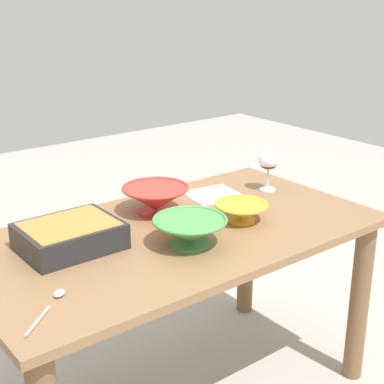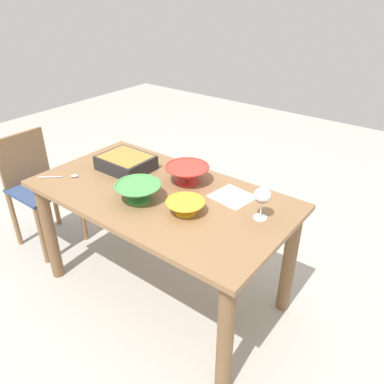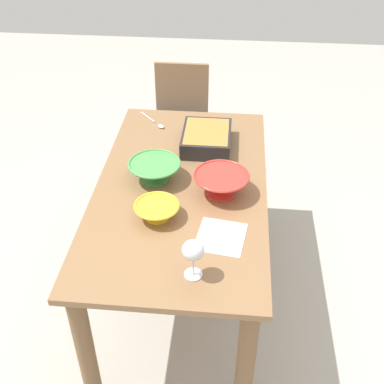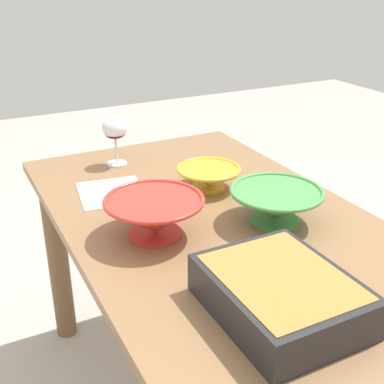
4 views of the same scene
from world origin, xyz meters
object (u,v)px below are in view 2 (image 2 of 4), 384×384
object	(u,v)px
dining_table	(161,212)
serving_bowl	(186,206)
chair	(37,185)
mixing_bowl	(187,173)
casserole_dish	(126,162)
wine_glass	(262,197)
small_bowl	(138,191)
napkin	(232,197)
serving_spoon	(66,176)

from	to	relation	value
dining_table	serving_bowl	size ratio (longest dim) A/B	7.45
chair	mixing_bowl	xyz separation A→B (m)	(1.13, 0.32, 0.32)
casserole_dish	mixing_bowl	distance (m)	0.42
chair	wine_glass	world-z (taller)	wine_glass
small_bowl	napkin	distance (m)	0.51
wine_glass	mixing_bowl	bearing A→B (deg)	171.39
chair	napkin	bearing A→B (deg)	13.14
wine_glass	napkin	bearing A→B (deg)	156.98
casserole_dish	chair	bearing A→B (deg)	-162.75
dining_table	mixing_bowl	world-z (taller)	mixing_bowl
mixing_bowl	napkin	xyz separation A→B (m)	(0.30, 0.02, -0.06)
serving_spoon	mixing_bowl	bearing A→B (deg)	32.73
chair	serving_bowl	world-z (taller)	chair
wine_glass	casserole_dish	xyz separation A→B (m)	(-0.94, -0.02, -0.07)
wine_glass	chair	bearing A→B (deg)	-171.75
dining_table	napkin	distance (m)	0.43
wine_glass	serving_spoon	bearing A→B (deg)	-164.54
casserole_dish	serving_spoon	xyz separation A→B (m)	(-0.20, -0.30, -0.04)
dining_table	napkin	world-z (taller)	napkin
dining_table	serving_spoon	size ratio (longest dim) A/B	7.88
small_bowl	serving_spoon	bearing A→B (deg)	-172.01
casserole_dish	serving_bowl	world-z (taller)	casserole_dish
serving_spoon	napkin	xyz separation A→B (m)	(0.92, 0.41, -0.01)
wine_glass	serving_bowl	bearing A→B (deg)	-150.06
wine_glass	napkin	distance (m)	0.27
chair	small_bowl	xyz separation A→B (m)	(1.05, 0.00, 0.31)
serving_spoon	napkin	bearing A→B (deg)	24.10
serving_spoon	napkin	world-z (taller)	serving_spoon
serving_bowl	serving_spoon	bearing A→B (deg)	-171.09
serving_spoon	casserole_dish	bearing A→B (deg)	55.73
small_bowl	serving_bowl	distance (m)	0.29
casserole_dish	serving_bowl	xyz separation A→B (m)	(0.61, -0.17, -0.01)
chair	dining_table	bearing A→B (deg)	6.86
wine_glass	casserole_dish	size ratio (longest dim) A/B	0.53
casserole_dish	serving_spoon	world-z (taller)	casserole_dish
chair	serving_bowl	bearing A→B (deg)	2.27
chair	napkin	distance (m)	1.50
serving_bowl	napkin	bearing A→B (deg)	70.04
dining_table	wine_glass	xyz separation A→B (m)	(0.57, 0.11, 0.26)
mixing_bowl	small_bowl	xyz separation A→B (m)	(-0.08, -0.32, -0.00)
mixing_bowl	serving_spoon	xyz separation A→B (m)	(-0.61, -0.40, -0.05)
serving_bowl	wine_glass	bearing A→B (deg)	29.94
serving_bowl	serving_spoon	world-z (taller)	serving_bowl
casserole_dish	mixing_bowl	bearing A→B (deg)	13.10
dining_table	casserole_dish	world-z (taller)	casserole_dish
wine_glass	serving_bowl	distance (m)	0.38
small_bowl	chair	bearing A→B (deg)	-180.00
casserole_dish	napkin	bearing A→B (deg)	8.83
chair	small_bowl	bearing A→B (deg)	0.00
casserole_dish	napkin	world-z (taller)	casserole_dish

